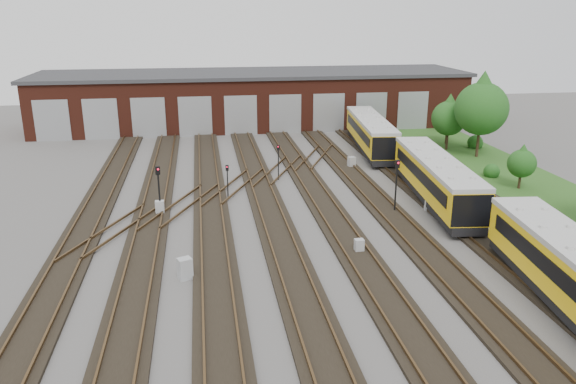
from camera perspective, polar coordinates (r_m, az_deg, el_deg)
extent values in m
plane|color=#4B4946|center=(31.61, 3.63, -6.89)|extent=(120.00, 120.00, 0.00)
cube|color=black|center=(31.84, -22.06, -7.90)|extent=(2.40, 70.00, 0.18)
cube|color=#4F391F|center=(31.96, -23.36, -7.65)|extent=(0.10, 70.00, 0.15)
cube|color=#4F391F|center=(31.61, -20.82, -7.60)|extent=(0.10, 70.00, 0.15)
cube|color=black|center=(31.13, -14.83, -7.72)|extent=(2.40, 70.00, 0.18)
cube|color=#4F391F|center=(31.15, -16.17, -7.49)|extent=(0.10, 70.00, 0.15)
cube|color=#4F391F|center=(30.99, -13.52, -7.40)|extent=(0.10, 70.00, 0.15)
cube|color=black|center=(30.92, -7.39, -7.42)|extent=(2.40, 70.00, 0.18)
cube|color=#4F391F|center=(30.85, -8.74, -7.21)|extent=(0.10, 70.00, 0.15)
cube|color=#4F391F|center=(30.87, -6.06, -7.08)|extent=(0.10, 70.00, 0.15)
cube|color=black|center=(31.23, 0.02, -7.00)|extent=(2.40, 70.00, 0.18)
cube|color=#4F391F|center=(31.07, -1.30, -6.80)|extent=(0.10, 70.00, 0.15)
cube|color=#4F391F|center=(31.27, 1.32, -6.63)|extent=(0.10, 70.00, 0.15)
cube|color=black|center=(32.04, 7.15, -6.48)|extent=(2.40, 70.00, 0.18)
cube|color=#4F391F|center=(31.79, 5.91, -6.30)|extent=(0.10, 70.00, 0.15)
cube|color=#4F391F|center=(32.17, 8.39, -6.11)|extent=(0.10, 70.00, 0.15)
cube|color=black|center=(33.31, 13.82, -5.90)|extent=(2.40, 70.00, 0.18)
cube|color=#4F391F|center=(32.99, 12.68, -5.74)|extent=(0.10, 70.00, 0.15)
cube|color=#4F391F|center=(33.52, 14.98, -5.53)|extent=(0.10, 70.00, 0.15)
cube|color=black|center=(35.00, 19.91, -5.30)|extent=(2.40, 70.00, 0.18)
cube|color=#4F391F|center=(34.61, 18.89, -5.16)|extent=(0.10, 70.00, 0.15)
cube|color=#4F391F|center=(35.28, 20.96, -4.95)|extent=(0.10, 70.00, 0.15)
cube|color=black|center=(37.04, 25.37, -4.71)|extent=(2.40, 70.00, 0.18)
cube|color=#4F391F|center=(36.59, 24.47, -4.58)|extent=(0.10, 70.00, 0.15)
cube|color=#4F391F|center=(37.38, 26.32, -4.38)|extent=(0.10, 70.00, 0.15)
cube|color=#4F391F|center=(40.18, -10.71, -1.28)|extent=(5.40, 9.62, 0.15)
cube|color=#4F391F|center=(44.01, -5.39, 0.66)|extent=(5.40, 9.62, 0.15)
cube|color=#4F391F|center=(48.21, -0.95, 2.27)|extent=(5.40, 9.62, 0.15)
cube|color=#4F391F|center=(36.81, -17.09, -3.58)|extent=(5.40, 9.62, 0.15)
cube|color=#4F391F|center=(52.68, 2.76, 3.61)|extent=(5.40, 9.62, 0.15)
cube|color=#4D1D13|center=(69.05, -3.54, 9.34)|extent=(50.00, 12.00, 6.00)
cube|color=#303133|center=(68.65, -3.59, 11.94)|extent=(51.00, 12.50, 0.40)
cube|color=gray|center=(64.85, -22.85, 6.70)|extent=(3.60, 0.12, 4.40)
cube|color=gray|center=(63.83, -18.47, 7.02)|extent=(3.60, 0.12, 4.40)
cube|color=gray|center=(63.19, -13.97, 7.31)|extent=(3.60, 0.12, 4.40)
cube|color=gray|center=(62.95, -9.40, 7.56)|extent=(3.60, 0.12, 4.40)
cube|color=gray|center=(63.10, -4.82, 7.76)|extent=(3.60, 0.12, 4.40)
cube|color=gray|center=(63.64, -0.28, 7.91)|extent=(3.60, 0.12, 4.40)
cube|color=gray|center=(64.57, 4.15, 8.01)|extent=(3.60, 0.12, 4.40)
cube|color=gray|center=(65.86, 8.44, 8.06)|extent=(3.60, 0.12, 4.40)
cube|color=gray|center=(67.50, 12.54, 8.06)|extent=(3.60, 0.12, 4.40)
cube|color=#294E1A|center=(47.56, 23.82, 0.20)|extent=(8.00, 55.00, 0.05)
cube|color=black|center=(29.00, 27.20, -10.04)|extent=(3.77, 14.59, 0.58)
cube|color=black|center=(27.74, 25.36, -7.38)|extent=(1.44, 12.63, 0.82)
cube|color=black|center=(41.80, 14.65, -0.27)|extent=(3.77, 14.59, 0.58)
cube|color=yellow|center=(41.41, 14.80, 1.50)|extent=(4.06, 14.62, 2.12)
cube|color=beige|center=(41.10, 14.93, 3.10)|extent=(4.16, 14.63, 0.29)
cube|color=black|center=(40.99, 13.13, 1.81)|extent=(1.44, 12.63, 0.82)
cube|color=black|center=(41.75, 16.49, 1.82)|extent=(1.44, 12.63, 0.82)
cube|color=black|center=(56.26, 8.31, 4.75)|extent=(3.77, 14.59, 0.58)
cube|color=yellow|center=(55.98, 8.37, 6.09)|extent=(4.06, 14.62, 2.12)
cube|color=beige|center=(55.75, 8.42, 7.30)|extent=(4.16, 14.63, 0.29)
cube|color=black|center=(55.70, 7.09, 6.34)|extent=(1.44, 12.63, 0.82)
cube|color=black|center=(56.18, 9.66, 6.32)|extent=(1.44, 12.63, 0.82)
cylinder|color=black|center=(41.87, -6.15, 0.82)|extent=(0.09, 0.09, 2.03)
cube|color=black|center=(41.53, -6.21, 2.45)|extent=(0.23, 0.17, 0.43)
sphere|color=#FB0D2C|center=(41.42, -6.20, 2.53)|extent=(0.10, 0.10, 0.10)
cylinder|color=black|center=(38.89, -12.93, -0.28)|extent=(0.11, 0.11, 2.82)
cube|color=black|center=(38.41, -13.11, 2.13)|extent=(0.33, 0.26, 0.57)
sphere|color=#FB0D2C|center=(38.27, -13.13, 2.25)|extent=(0.14, 0.14, 0.14)
cylinder|color=black|center=(45.89, -0.98, 2.75)|extent=(0.09, 0.09, 2.50)
cube|color=black|center=(45.53, -0.99, 4.54)|extent=(0.25, 0.19, 0.44)
sphere|color=#FB0D2C|center=(45.43, -0.98, 4.62)|extent=(0.11, 0.11, 0.11)
cylinder|color=black|center=(38.90, 10.89, 0.13)|extent=(0.11, 0.11, 3.17)
cube|color=black|center=(38.38, 11.05, 2.79)|extent=(0.31, 0.22, 0.57)
sphere|color=#FB0D2C|center=(38.25, 11.12, 2.91)|extent=(0.14, 0.14, 0.14)
cube|color=#A9ABAE|center=(29.69, -10.43, -7.66)|extent=(0.86, 0.80, 1.15)
cube|color=#A9ABAE|center=(39.12, -12.88, -1.58)|extent=(0.60, 0.51, 0.99)
cube|color=#A9ABAE|center=(32.47, 7.24, -5.49)|extent=(0.53, 0.45, 0.85)
cube|color=#A9ABAE|center=(49.93, 6.47, 3.00)|extent=(0.70, 0.63, 1.00)
cube|color=#A9ABAE|center=(40.23, 14.12, -1.18)|extent=(0.62, 0.55, 0.93)
cylinder|color=#362518|center=(60.96, 15.77, 5.42)|extent=(0.20, 0.20, 1.53)
sphere|color=#1C4C15|center=(60.57, 15.93, 7.30)|extent=(2.98, 2.98, 2.98)
cone|color=#1C4C15|center=(60.40, 16.02, 8.29)|extent=(2.55, 2.55, 2.13)
cylinder|color=#362518|center=(58.32, 15.83, 4.97)|extent=(0.26, 0.26, 1.74)
sphere|color=#1C4C15|center=(57.88, 16.03, 7.21)|extent=(3.39, 3.39, 3.39)
cone|color=#1C4C15|center=(57.68, 16.13, 8.39)|extent=(2.90, 2.90, 2.42)
cylinder|color=#362518|center=(56.14, 18.71, 4.63)|extent=(0.27, 0.27, 2.52)
sphere|color=#1C4C15|center=(55.52, 19.05, 8.00)|extent=(4.90, 4.90, 4.90)
cone|color=#1C4C15|center=(55.28, 19.24, 9.78)|extent=(4.20, 4.20, 3.50)
cylinder|color=#362518|center=(47.24, 22.45, 0.94)|extent=(0.21, 0.21, 1.12)
sphere|color=#1C4C15|center=(46.86, 22.66, 2.69)|extent=(2.18, 2.18, 2.18)
cone|color=#1C4C15|center=(46.68, 22.78, 3.61)|extent=(1.87, 1.87, 1.56)
sphere|color=#1C4C15|center=(49.83, 20.01, 2.18)|extent=(1.33, 1.33, 1.33)
sphere|color=#1C4C15|center=(60.05, 18.51, 4.99)|extent=(1.55, 1.55, 1.55)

